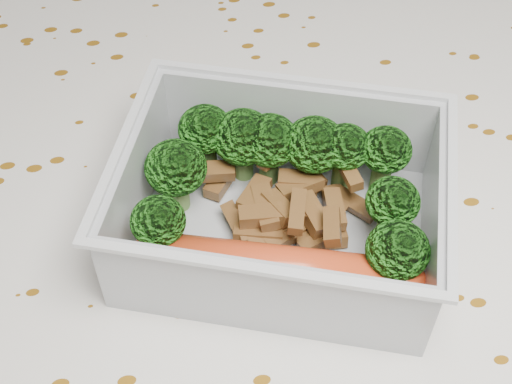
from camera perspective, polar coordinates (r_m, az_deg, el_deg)
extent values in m
cube|color=brown|center=(0.44, -0.90, -5.31)|extent=(1.40, 0.90, 0.04)
cube|color=white|center=(0.42, -0.94, -3.49)|extent=(1.46, 0.96, 0.01)
cube|color=silver|center=(0.41, 1.90, -3.30)|extent=(0.20, 0.18, 0.00)
cube|color=silver|center=(0.43, 3.30, 5.58)|extent=(0.16, 0.06, 0.06)
cube|color=silver|center=(0.35, 0.43, -8.30)|extent=(0.16, 0.06, 0.06)
cube|color=silver|center=(0.39, 13.94, -2.28)|extent=(0.05, 0.11, 0.06)
cube|color=silver|center=(0.40, -9.53, 0.93)|extent=(0.05, 0.11, 0.06)
cube|color=silver|center=(0.42, 3.56, 8.89)|extent=(0.17, 0.07, 0.00)
cube|color=silver|center=(0.33, 0.32, -6.22)|extent=(0.17, 0.07, 0.00)
cube|color=silver|center=(0.37, 15.44, 0.42)|extent=(0.05, 0.12, 0.00)
cube|color=silver|center=(0.38, -10.70, 3.89)|extent=(0.05, 0.12, 0.00)
cylinder|color=#608C3F|center=(0.44, -3.94, 2.94)|extent=(0.02, 0.02, 0.02)
ellipsoid|color=#277E19|center=(0.42, -4.10, 5.05)|extent=(0.03, 0.03, 0.03)
cylinder|color=#608C3F|center=(0.43, -1.00, 2.30)|extent=(0.02, 0.02, 0.02)
ellipsoid|color=#277E19|center=(0.42, -1.04, 4.41)|extent=(0.04, 0.04, 0.03)
cylinder|color=#608C3F|center=(0.43, 1.04, 2.05)|extent=(0.02, 0.02, 0.02)
ellipsoid|color=#277E19|center=(0.41, 1.08, 4.16)|extent=(0.03, 0.03, 0.03)
cylinder|color=#608C3F|center=(0.43, 4.52, 1.71)|extent=(0.02, 0.02, 0.02)
ellipsoid|color=#277E19|center=(0.41, 4.71, 3.81)|extent=(0.04, 0.04, 0.03)
cylinder|color=#608C3F|center=(0.43, 6.90, 1.53)|extent=(0.02, 0.02, 0.02)
ellipsoid|color=#277E19|center=(0.41, 7.19, 3.62)|extent=(0.03, 0.03, 0.03)
cylinder|color=#608C3F|center=(0.43, 9.95, 1.28)|extent=(0.02, 0.02, 0.02)
ellipsoid|color=#277E19|center=(0.41, 10.36, 3.36)|extent=(0.03, 0.03, 0.03)
cylinder|color=#608C3F|center=(0.42, -6.17, -0.14)|extent=(0.02, 0.02, 0.02)
ellipsoid|color=#277E19|center=(0.40, -6.44, 1.95)|extent=(0.04, 0.04, 0.03)
cylinder|color=#608C3F|center=(0.40, 10.43, -2.79)|extent=(0.02, 0.02, 0.02)
ellipsoid|color=#277E19|center=(0.39, 10.89, -0.76)|extent=(0.03, 0.03, 0.03)
cylinder|color=#608C3F|center=(0.39, -7.50, -4.34)|extent=(0.02, 0.02, 0.02)
ellipsoid|color=#277E19|center=(0.38, -7.84, -2.32)|extent=(0.03, 0.03, 0.03)
cylinder|color=#608C3F|center=(0.39, 10.77, -6.54)|extent=(0.02, 0.02, 0.02)
ellipsoid|color=#277E19|center=(0.37, 11.27, -4.58)|extent=(0.03, 0.03, 0.03)
cube|color=brown|center=(0.42, 7.89, -0.93)|extent=(0.03, 0.03, 0.01)
cube|color=brown|center=(0.41, 0.40, -2.66)|extent=(0.02, 0.03, 0.01)
cube|color=brown|center=(0.40, -0.80, -2.61)|extent=(0.02, 0.03, 0.01)
cube|color=brown|center=(0.40, 0.78, -1.20)|extent=(0.01, 0.03, 0.01)
cube|color=brown|center=(0.41, -0.12, -0.15)|extent=(0.02, 0.03, 0.01)
cube|color=brown|center=(0.40, 0.37, -1.91)|extent=(0.03, 0.01, 0.01)
cube|color=brown|center=(0.40, 0.18, -3.41)|extent=(0.03, 0.02, 0.01)
cube|color=brown|center=(0.40, 6.29, -1.36)|extent=(0.01, 0.03, 0.01)
cube|color=brown|center=(0.42, 3.25, 0.91)|extent=(0.02, 0.02, 0.01)
cube|color=brown|center=(0.40, 4.93, -4.15)|extent=(0.02, 0.02, 0.01)
cube|color=brown|center=(0.39, 6.12, -2.77)|extent=(0.02, 0.02, 0.01)
cube|color=brown|center=(0.40, 4.56, -1.81)|extent=(0.02, 0.03, 0.01)
cube|color=brown|center=(0.41, -1.77, -2.11)|extent=(0.01, 0.02, 0.01)
cube|color=brown|center=(0.40, 0.44, -3.25)|extent=(0.03, 0.01, 0.01)
cube|color=brown|center=(0.42, 3.87, 0.35)|extent=(0.03, 0.02, 0.01)
cube|color=brown|center=(0.43, 4.27, 0.96)|extent=(0.02, 0.03, 0.01)
cube|color=brown|center=(0.41, 3.56, 0.44)|extent=(0.03, 0.02, 0.01)
cube|color=brown|center=(0.40, 1.54, -3.84)|extent=(0.03, 0.02, 0.01)
cube|color=brown|center=(0.39, 3.31, -1.56)|extent=(0.02, 0.03, 0.01)
cube|color=brown|center=(0.42, -3.21, 1.67)|extent=(0.02, 0.01, 0.01)
cube|color=brown|center=(0.40, 5.27, -3.81)|extent=(0.03, 0.01, 0.01)
cube|color=brown|center=(0.40, 4.46, -1.75)|extent=(0.02, 0.02, 0.01)
cube|color=brown|center=(0.41, 1.08, -2.17)|extent=(0.01, 0.02, 0.01)
cube|color=brown|center=(0.40, 2.55, -2.70)|extent=(0.03, 0.02, 0.01)
cube|color=brown|center=(0.43, -2.83, 0.92)|extent=(0.02, 0.03, 0.01)
cube|color=brown|center=(0.40, 1.86, -1.27)|extent=(0.02, 0.03, 0.01)
cube|color=brown|center=(0.41, 6.33, -1.80)|extent=(0.02, 0.02, 0.01)
cube|color=brown|center=(0.42, 6.15, -0.87)|extent=(0.01, 0.02, 0.01)
cube|color=brown|center=(0.42, 1.55, 3.08)|extent=(0.03, 0.02, 0.01)
cube|color=brown|center=(0.41, 7.34, 1.81)|extent=(0.01, 0.03, 0.01)
cube|color=brown|center=(0.40, 2.57, -3.37)|extent=(0.03, 0.02, 0.01)
cylinder|color=#D3421C|center=(0.38, 1.67, -6.14)|extent=(0.13, 0.07, 0.03)
sphere|color=#D3421C|center=(0.38, 11.61, -7.12)|extent=(0.03, 0.03, 0.03)
sphere|color=#D3421C|center=(0.38, -8.07, -5.00)|extent=(0.03, 0.03, 0.03)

